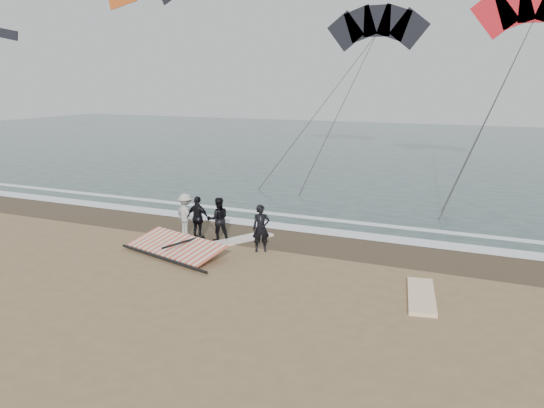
{
  "coord_description": "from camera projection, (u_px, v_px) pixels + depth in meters",
  "views": [
    {
      "loc": [
        6.18,
        -12.18,
        5.45
      ],
      "look_at": [
        -0.56,
        3.0,
        1.6
      ],
      "focal_mm": 35.0,
      "sensor_mm": 36.0,
      "label": 1
    }
  ],
  "objects": [
    {
      "name": "wet_sand",
      "position": [
        304.0,
        241.0,
        18.53
      ],
      "size": [
        120.0,
        2.8,
        0.01
      ],
      "primitive_type": "cube",
      "color": "#4C3D2B",
      "rests_on": "ground"
    },
    {
      "name": "trio_cluster",
      "position": [
        199.0,
        217.0,
        18.75
      ],
      "size": [
        2.45,
        1.02,
        1.56
      ],
      "color": "black",
      "rests_on": "ground"
    },
    {
      "name": "board_cream",
      "position": [
        244.0,
        239.0,
        18.66
      ],
      "size": [
        1.54,
        2.18,
        0.09
      ],
      "primitive_type": "cube",
      "rotation": [
        0.0,
        0.0,
        -0.5
      ],
      "color": "silver",
      "rests_on": "ground"
    },
    {
      "name": "sail_rig",
      "position": [
        177.0,
        247.0,
        17.24
      ],
      "size": [
        3.88,
        2.56,
        0.49
      ],
      "color": "black",
      "rests_on": "ground"
    },
    {
      "name": "distant_kites",
      "position": [
        68.0,
        4.0,
        50.7
      ],
      "size": [
        25.42,
        6.12,
        6.36
      ],
      "color": "#CA4E17",
      "rests_on": "ground"
    },
    {
      "name": "kite_red",
      "position": [
        535.0,
        13.0,
        26.4
      ],
      "size": [
        6.77,
        4.79,
        12.94
      ],
      "color": "red",
      "rests_on": "ground"
    },
    {
      "name": "sea",
      "position": [
        425.0,
        149.0,
        43.91
      ],
      "size": [
        120.0,
        54.0,
        0.02
      ],
      "primitive_type": "cube",
      "color": "#233838",
      "rests_on": "ground"
    },
    {
      "name": "foam_near",
      "position": [
        317.0,
        230.0,
        19.77
      ],
      "size": [
        120.0,
        0.9,
        0.01
      ],
      "primitive_type": "cube",
      "color": "white",
      "rests_on": "sea"
    },
    {
      "name": "man_main",
      "position": [
        261.0,
        228.0,
        17.26
      ],
      "size": [
        0.68,
        0.63,
        1.56
      ],
      "primitive_type": "imported",
      "rotation": [
        0.0,
        0.0,
        0.59
      ],
      "color": "black",
      "rests_on": "ground"
    },
    {
      "name": "board_white",
      "position": [
        421.0,
        296.0,
        13.68
      ],
      "size": [
        1.1,
        2.47,
        0.1
      ],
      "primitive_type": "cube",
      "rotation": [
        0.0,
        0.0,
        0.18
      ],
      "color": "white",
      "rests_on": "ground"
    },
    {
      "name": "ground",
      "position": [
        246.0,
        285.0,
        14.52
      ],
      "size": [
        120.0,
        120.0,
        0.0
      ],
      "primitive_type": "plane",
      "color": "#8C704C",
      "rests_on": "ground"
    },
    {
      "name": "kite_dark",
      "position": [
        377.0,
        30.0,
        34.85
      ],
      "size": [
        7.66,
        6.42,
        15.19
      ],
      "color": "black",
      "rests_on": "ground"
    },
    {
      "name": "foam_far",
      "position": [
        331.0,
        220.0,
        21.28
      ],
      "size": [
        120.0,
        0.45,
        0.01
      ],
      "primitive_type": "cube",
      "color": "white",
      "rests_on": "sea"
    }
  ]
}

